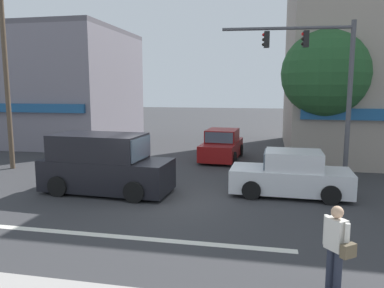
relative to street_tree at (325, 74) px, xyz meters
The scene contains 10 objects.
ground_plane 9.56m from the street_tree, 136.27° to the right, with size 120.00×120.00×0.00m, color #333335.
lane_marking_stripe 12.04m from the street_tree, 123.24° to the right, with size 9.00×0.24×0.01m, color silver.
building_left_block 19.32m from the street_tree, 161.71° to the left, with size 12.20×9.21×7.66m.
street_tree is the anchor object (origin of this frame).
utility_pole_near_left 14.40m from the street_tree, 169.24° to the right, with size 1.40×0.22×8.11m.
traffic_light_mast 2.91m from the street_tree, 98.64° to the right, with size 4.88×0.50×6.20m.
van_parked_curbside 10.43m from the street_tree, 145.51° to the right, with size 4.69×2.22×2.11m.
sedan_waiting_far 6.25m from the street_tree, 161.38° to the left, with size 2.06×4.19×1.58m.
sedan_crossing_center 6.11m from the street_tree, 109.04° to the right, with size 4.14×1.96×1.58m.
pedestrian_foreground_with_bag 11.69m from the street_tree, 95.90° to the right, with size 0.51×0.64×1.67m.
Camera 1 is at (3.76, -11.97, 3.73)m, focal length 35.00 mm.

